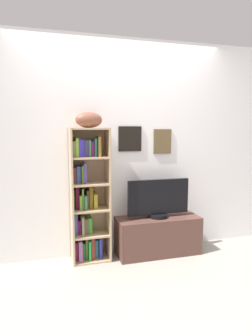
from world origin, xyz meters
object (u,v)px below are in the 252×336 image
(football, at_px, (89,120))
(television, at_px, (158,199))
(tv_stand, at_px, (158,235))
(bookshelf, at_px, (87,199))

(football, bearing_deg, television, -3.47)
(tv_stand, distance_m, television, 0.45)
(bookshelf, relative_size, tv_stand, 1.51)
(bookshelf, height_order, tv_stand, bookshelf)
(football, distance_m, television, 1.22)
(bookshelf, distance_m, tv_stand, 0.97)
(bookshelf, height_order, television, bookshelf)
(football, xyz_separation_m, tv_stand, (0.80, -0.05, -1.37))
(bookshelf, relative_size, football, 5.05)
(football, bearing_deg, tv_stand, -3.55)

